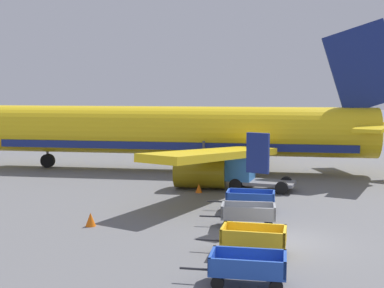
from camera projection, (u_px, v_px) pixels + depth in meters
The scene contains 10 objects.
ground_plane at pixel (287, 242), 21.92m from camera, with size 220.00×220.00×0.00m, color slate.
airplane at pixel (188, 132), 39.78m from camera, with size 36.62×29.78×11.34m.
baggage_cart_nearest at pixel (248, 267), 17.09m from camera, with size 3.59×2.18×1.07m.
baggage_cart_second_in_row at pixel (253, 239), 20.29m from camera, with size 3.56×2.25×1.07m.
baggage_cart_third_in_row at pixel (248, 214), 24.18m from camera, with size 3.61×2.09×1.07m.
baggage_cart_fourth_in_row at pixel (250, 200), 27.23m from camera, with size 3.58×2.19×1.07m.
service_truck_beside_carts at pixel (247, 172), 32.97m from camera, with size 4.75×3.79×2.10m.
traffic_cone_near_plane at pixel (179, 182), 34.01m from camera, with size 0.42×0.42×0.56m, color orange.
traffic_cone_mid_apron at pixel (91, 219), 24.33m from camera, with size 0.49×0.49×0.65m, color orange.
traffic_cone_by_carts at pixel (199, 188), 32.00m from camera, with size 0.42×0.42×0.56m, color orange.
Camera 1 is at (-7.70, -20.28, 6.57)m, focal length 48.50 mm.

